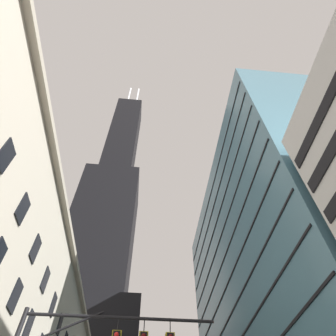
{
  "coord_description": "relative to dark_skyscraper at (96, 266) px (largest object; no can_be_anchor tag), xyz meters",
  "views": [
    {
      "loc": [
        -1.53,
        -8.99,
        1.49
      ],
      "look_at": [
        1.1,
        18.67,
        36.23
      ],
      "focal_mm": 30.91,
      "sensor_mm": 36.0,
      "label": 1
    }
  ],
  "objects": [
    {
      "name": "dark_skyscraper",
      "position": [
        0.0,
        0.0,
        0.0
      ],
      "size": [
        29.58,
        29.58,
        186.7
      ],
      "color": "black",
      "rests_on": "ground"
    },
    {
      "name": "glass_office_midrise",
      "position": [
        34.89,
        -41.84,
        -28.3
      ],
      "size": [
        15.19,
        48.25,
        48.41
      ],
      "color": "teal",
      "rests_on": "ground"
    }
  ]
}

